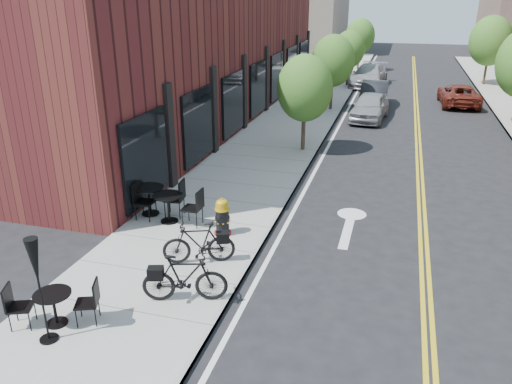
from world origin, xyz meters
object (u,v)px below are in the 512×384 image
(parked_car_a, at_px, (370,107))
(parked_car_far, at_px, (459,95))
(bistro_set_a, at_px, (54,304))
(bicycle_left, at_px, (199,243))
(bistro_set_b, at_px, (168,204))
(bistro_set_c, at_px, (149,196))
(fire_hydrant, at_px, (222,217))
(parked_car_c, at_px, (369,75))
(parked_car_b, at_px, (374,94))
(patio_umbrella, at_px, (36,269))
(bicycle_right, at_px, (185,278))

(parked_car_a, bearing_deg, parked_car_far, 52.65)
(bistro_set_a, height_order, parked_car_far, parked_car_far)
(bicycle_left, relative_size, bistro_set_b, 0.88)
(bistro_set_c, distance_m, parked_car_a, 14.98)
(fire_hydrant, xyz_separation_m, bicycle_left, (-0.02, -1.58, 0.02))
(parked_car_far, bearing_deg, parked_car_c, -45.68)
(parked_car_b, xyz_separation_m, parked_car_far, (4.70, 1.69, -0.09))
(bistro_set_a, relative_size, bistro_set_c, 0.82)
(parked_car_a, relative_size, parked_car_b, 0.94)
(bicycle_left, xyz_separation_m, bistro_set_b, (-1.68, 1.89, 0.01))
(parked_car_a, relative_size, parked_car_c, 0.79)
(bistro_set_b, xyz_separation_m, bistro_set_c, (-0.75, 0.33, 0.02))
(fire_hydrant, relative_size, parked_car_b, 0.24)
(parked_car_c, bearing_deg, bistro_set_a, -90.64)
(bistro_set_b, bearing_deg, bistro_set_a, -89.87)
(bistro_set_b, xyz_separation_m, patio_umbrella, (0.07, -5.32, 0.97))
(bicycle_left, bearing_deg, parked_car_b, 150.31)
(bistro_set_a, relative_size, parked_car_c, 0.33)
(parked_car_a, xyz_separation_m, parked_car_far, (4.70, 5.08, -0.07))
(bicycle_left, xyz_separation_m, parked_car_b, (2.77, 19.66, 0.07))
(fire_hydrant, distance_m, bistro_set_a, 4.89)
(bistro_set_a, height_order, parked_car_c, parked_car_c)
(patio_umbrella, bearing_deg, bicycle_left, 64.97)
(bicycle_right, relative_size, parked_car_far, 0.40)
(bistro_set_a, bearing_deg, fire_hydrant, 46.57)
(bicycle_left, height_order, bistro_set_a, bicycle_left)
(bicycle_left, bearing_deg, bistro_set_c, -154.13)
(bicycle_left, distance_m, patio_umbrella, 3.91)
(patio_umbrella, xyz_separation_m, parked_car_far, (9.08, 24.78, -1.00))
(bicycle_left, relative_size, bistro_set_a, 1.02)
(bicycle_right, relative_size, bistro_set_b, 0.91)
(parked_car_a, distance_m, parked_car_c, 10.27)
(bistro_set_b, xyz_separation_m, parked_car_far, (9.15, 19.46, -0.03))
(parked_car_c, distance_m, parked_car_far, 7.54)
(parked_car_b, bearing_deg, bistro_set_c, -107.68)
(bistro_set_b, bearing_deg, bistro_set_c, 157.46)
(patio_umbrella, relative_size, parked_car_far, 0.47)
(patio_umbrella, bearing_deg, parked_car_a, 77.48)
(bicycle_left, bearing_deg, bistro_set_b, -160.12)
(bicycle_left, bearing_deg, bistro_set_a, -52.37)
(bicycle_right, height_order, bistro_set_b, bicycle_right)
(bicycle_right, bearing_deg, bistro_set_b, 12.80)
(parked_car_far, bearing_deg, bicycle_left, 68.19)
(bicycle_right, bearing_deg, fire_hydrant, -11.86)
(bistro_set_a, distance_m, parked_car_c, 29.72)
(bistro_set_b, bearing_deg, parked_car_a, 74.01)
(fire_hydrant, height_order, bicycle_left, fire_hydrant)
(fire_hydrant, xyz_separation_m, bistro_set_a, (-1.79, -4.55, -0.04))
(bicycle_right, height_order, bistro_set_c, bistro_set_c)
(bicycle_left, distance_m, parked_car_c, 26.59)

